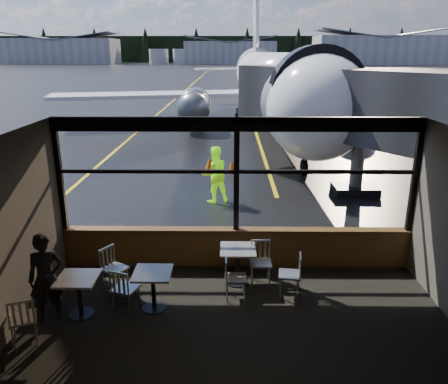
{
  "coord_description": "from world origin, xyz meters",
  "views": [
    {
      "loc": [
        -0.16,
        -9.33,
        4.82
      ],
      "look_at": [
        -0.29,
        1.0,
        1.5
      ],
      "focal_mm": 35.0,
      "sensor_mm": 36.0,
      "label": 1
    }
  ],
  "objects_px": {
    "chair_near_e": "(290,275)",
    "cone_extra": "(209,164)",
    "chair_mid_w": "(115,269)",
    "chair_near_w": "(236,278)",
    "chair_left_s": "(23,319)",
    "airliner": "(274,43)",
    "jet_bridge": "(340,126)",
    "passenger": "(46,278)",
    "cone_wing": "(162,124)",
    "chair_near_n": "(261,264)",
    "ground_crew": "(215,174)",
    "chair_mid_s": "(126,289)",
    "cafe_table_near": "(238,266)",
    "cafe_table_mid": "(153,291)",
    "cone_nose": "(232,165)",
    "cafe_table_left": "(80,296)"
  },
  "relations": [
    {
      "from": "cafe_table_near",
      "to": "cafe_table_left",
      "type": "bearing_deg",
      "value": -157.43
    },
    {
      "from": "cafe_table_left",
      "to": "cone_extra",
      "type": "height_order",
      "value": "cafe_table_left"
    },
    {
      "from": "airliner",
      "to": "jet_bridge",
      "type": "height_order",
      "value": "airliner"
    },
    {
      "from": "cone_wing",
      "to": "chair_mid_w",
      "type": "bearing_deg",
      "value": -84.25
    },
    {
      "from": "cafe_table_near",
      "to": "passenger",
      "type": "distance_m",
      "value": 3.83
    },
    {
      "from": "cafe_table_mid",
      "to": "jet_bridge",
      "type": "bearing_deg",
      "value": 54.61
    },
    {
      "from": "cafe_table_near",
      "to": "cone_extra",
      "type": "bearing_deg",
      "value": 96.24
    },
    {
      "from": "chair_near_w",
      "to": "chair_left_s",
      "type": "relative_size",
      "value": 0.98
    },
    {
      "from": "airliner",
      "to": "ground_crew",
      "type": "distance_m",
      "value": 16.21
    },
    {
      "from": "passenger",
      "to": "cone_nose",
      "type": "height_order",
      "value": "passenger"
    },
    {
      "from": "chair_mid_w",
      "to": "ground_crew",
      "type": "height_order",
      "value": "ground_crew"
    },
    {
      "from": "chair_near_w",
      "to": "chair_near_n",
      "type": "bearing_deg",
      "value": 136.69
    },
    {
      "from": "cone_extra",
      "to": "airliner",
      "type": "bearing_deg",
      "value": 71.77
    },
    {
      "from": "jet_bridge",
      "to": "chair_near_w",
      "type": "xyz_separation_m",
      "value": [
        -3.62,
        -6.96,
        -1.97
      ]
    },
    {
      "from": "chair_near_w",
      "to": "chair_left_s",
      "type": "distance_m",
      "value": 3.95
    },
    {
      "from": "airliner",
      "to": "cone_wing",
      "type": "height_order",
      "value": "airliner"
    },
    {
      "from": "ground_crew",
      "to": "cone_wing",
      "type": "distance_m",
      "value": 15.52
    },
    {
      "from": "chair_near_w",
      "to": "jet_bridge",
      "type": "bearing_deg",
      "value": 151.14
    },
    {
      "from": "chair_left_s",
      "to": "ground_crew",
      "type": "xyz_separation_m",
      "value": [
        3.05,
        7.54,
        0.48
      ]
    },
    {
      "from": "chair_near_e",
      "to": "cone_nose",
      "type": "relative_size",
      "value": 1.93
    },
    {
      "from": "chair_near_e",
      "to": "passenger",
      "type": "distance_m",
      "value": 4.71
    },
    {
      "from": "jet_bridge",
      "to": "cafe_table_left",
      "type": "relative_size",
      "value": 13.75
    },
    {
      "from": "jet_bridge",
      "to": "chair_mid_s",
      "type": "bearing_deg",
      "value": -127.84
    },
    {
      "from": "chair_near_e",
      "to": "chair_mid_w",
      "type": "distance_m",
      "value": 3.66
    },
    {
      "from": "chair_near_e",
      "to": "passenger",
      "type": "relative_size",
      "value": 0.54
    },
    {
      "from": "airliner",
      "to": "chair_near_w",
      "type": "bearing_deg",
      "value": -98.46
    },
    {
      "from": "chair_near_w",
      "to": "cone_extra",
      "type": "distance_m",
      "value": 10.22
    },
    {
      "from": "cafe_table_left",
      "to": "ground_crew",
      "type": "relative_size",
      "value": 0.43
    },
    {
      "from": "cafe_table_left",
      "to": "passenger",
      "type": "bearing_deg",
      "value": -165.61
    },
    {
      "from": "passenger",
      "to": "cone_extra",
      "type": "relative_size",
      "value": 3.14
    },
    {
      "from": "chair_near_n",
      "to": "chair_mid_w",
      "type": "relative_size",
      "value": 1.02
    },
    {
      "from": "jet_bridge",
      "to": "chair_near_w",
      "type": "bearing_deg",
      "value": -117.51
    },
    {
      "from": "jet_bridge",
      "to": "cone_extra",
      "type": "relative_size",
      "value": 20.22
    },
    {
      "from": "passenger",
      "to": "ground_crew",
      "type": "distance_m",
      "value": 7.43
    },
    {
      "from": "jet_bridge",
      "to": "chair_near_e",
      "type": "distance_m",
      "value": 7.52
    },
    {
      "from": "jet_bridge",
      "to": "cone_wing",
      "type": "relative_size",
      "value": 23.55
    },
    {
      "from": "cafe_table_near",
      "to": "chair_mid_s",
      "type": "height_order",
      "value": "chair_mid_s"
    },
    {
      "from": "chair_mid_w",
      "to": "cone_extra",
      "type": "height_order",
      "value": "chair_mid_w"
    },
    {
      "from": "chair_near_w",
      "to": "ground_crew",
      "type": "xyz_separation_m",
      "value": [
        -0.62,
        6.08,
        0.49
      ]
    },
    {
      "from": "chair_near_n",
      "to": "chair_mid_s",
      "type": "height_order",
      "value": "chair_near_n"
    },
    {
      "from": "chair_mid_s",
      "to": "cone_wing",
      "type": "height_order",
      "value": "chair_mid_s"
    },
    {
      "from": "chair_mid_w",
      "to": "chair_left_s",
      "type": "height_order",
      "value": "chair_mid_w"
    },
    {
      "from": "chair_near_e",
      "to": "cone_extra",
      "type": "distance_m",
      "value": 10.25
    },
    {
      "from": "chair_left_s",
      "to": "passenger",
      "type": "bearing_deg",
      "value": 51.63
    },
    {
      "from": "chair_mid_w",
      "to": "chair_near_w",
      "type": "bearing_deg",
      "value": 115.55
    },
    {
      "from": "passenger",
      "to": "ground_crew",
      "type": "relative_size",
      "value": 0.91
    },
    {
      "from": "chair_near_n",
      "to": "chair_mid_w",
      "type": "height_order",
      "value": "chair_near_n"
    },
    {
      "from": "cafe_table_near",
      "to": "chair_near_w",
      "type": "height_order",
      "value": "chair_near_w"
    },
    {
      "from": "airliner",
      "to": "passenger",
      "type": "height_order",
      "value": "airliner"
    },
    {
      "from": "chair_near_w",
      "to": "airliner",
      "type": "bearing_deg",
      "value": 171.5
    }
  ]
}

